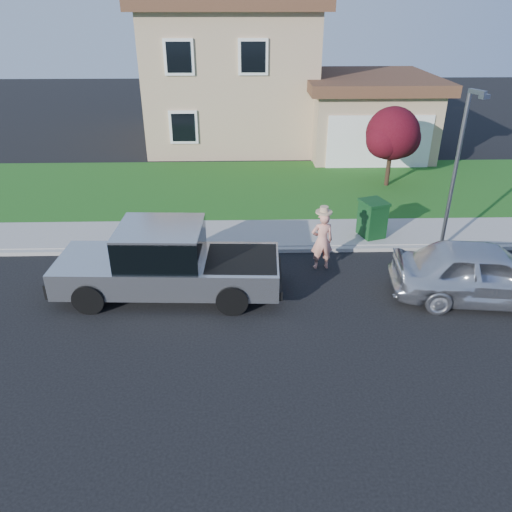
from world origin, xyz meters
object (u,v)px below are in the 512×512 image
(pickup_truck, at_px, (167,263))
(woman, at_px, (322,240))
(sedan, at_px, (484,273))
(street_lamp, at_px, (458,165))
(ornamental_tree, at_px, (393,136))
(trash_bin, at_px, (372,218))

(pickup_truck, distance_m, woman, 4.32)
(pickup_truck, bearing_deg, sedan, -1.18)
(woman, bearing_deg, street_lamp, -172.89)
(street_lamp, bearing_deg, ornamental_tree, 66.42)
(ornamental_tree, relative_size, street_lamp, 0.65)
(trash_bin, bearing_deg, street_lamp, -44.92)
(pickup_truck, relative_size, ornamental_tree, 1.87)
(sedan, bearing_deg, pickup_truck, 93.28)
(sedan, distance_m, ornamental_tree, 8.61)
(sedan, height_order, trash_bin, sedan)
(pickup_truck, distance_m, ornamental_tree, 11.24)
(woman, xyz_separation_m, ornamental_tree, (3.67, 6.73, 1.21))
(pickup_truck, bearing_deg, ornamental_tree, 48.17)
(woman, relative_size, sedan, 0.42)
(trash_bin, height_order, street_lamp, street_lamp)
(woman, height_order, street_lamp, street_lamp)
(woman, relative_size, street_lamp, 0.39)
(sedan, height_order, street_lamp, street_lamp)
(trash_bin, bearing_deg, ornamental_tree, 51.24)
(ornamental_tree, height_order, street_lamp, street_lamp)
(woman, bearing_deg, trash_bin, -141.02)
(woman, distance_m, trash_bin, 2.59)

